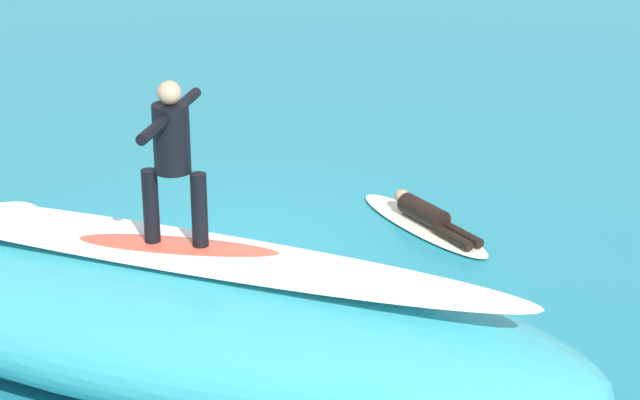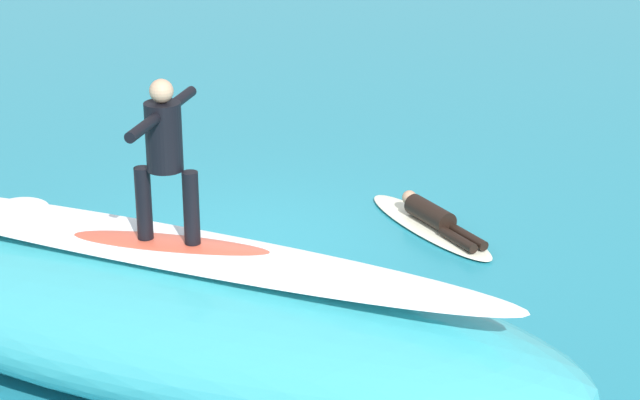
{
  "view_description": "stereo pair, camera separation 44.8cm",
  "coord_description": "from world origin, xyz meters",
  "px_view_note": "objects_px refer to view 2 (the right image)",
  "views": [
    {
      "loc": [
        -2.34,
        12.1,
        5.42
      ],
      "look_at": [
        -1.07,
        1.07,
        1.07
      ],
      "focal_mm": 64.3,
      "sensor_mm": 36.0,
      "label": 1
    },
    {
      "loc": [
        -2.79,
        12.04,
        5.42
      ],
      "look_at": [
        -1.07,
        1.07,
        1.07
      ],
      "focal_mm": 64.3,
      "sensor_mm": 36.0,
      "label": 2
    }
  ],
  "objects_px": {
    "surfboard_paddling": "(430,226)",
    "surfer_paddling": "(436,218)",
    "surfboard_riding": "(169,246)",
    "surfer_riding": "(164,149)"
  },
  "relations": [
    {
      "from": "surfboard_riding",
      "to": "surfer_riding",
      "type": "relative_size",
      "value": 1.46
    },
    {
      "from": "surfer_riding",
      "to": "surfboard_paddling",
      "type": "height_order",
      "value": "surfer_riding"
    },
    {
      "from": "surfer_riding",
      "to": "surfboard_paddling",
      "type": "relative_size",
      "value": 0.62
    },
    {
      "from": "surfer_riding",
      "to": "surfer_paddling",
      "type": "relative_size",
      "value": 1.13
    },
    {
      "from": "surfer_riding",
      "to": "surfboard_paddling",
      "type": "bearing_deg",
      "value": -112.32
    },
    {
      "from": "surfer_riding",
      "to": "surfer_paddling",
      "type": "distance_m",
      "value": 4.87
    },
    {
      "from": "surfer_riding",
      "to": "surfer_paddling",
      "type": "xyz_separation_m",
      "value": [
        -2.16,
        -3.84,
        -2.06
      ]
    },
    {
      "from": "surfboard_riding",
      "to": "surfer_paddling",
      "type": "bearing_deg",
      "value": -113.71
    },
    {
      "from": "surfboard_riding",
      "to": "surfer_paddling",
      "type": "height_order",
      "value": "surfboard_riding"
    },
    {
      "from": "surfboard_paddling",
      "to": "surfer_paddling",
      "type": "distance_m",
      "value": 0.19
    }
  ]
}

